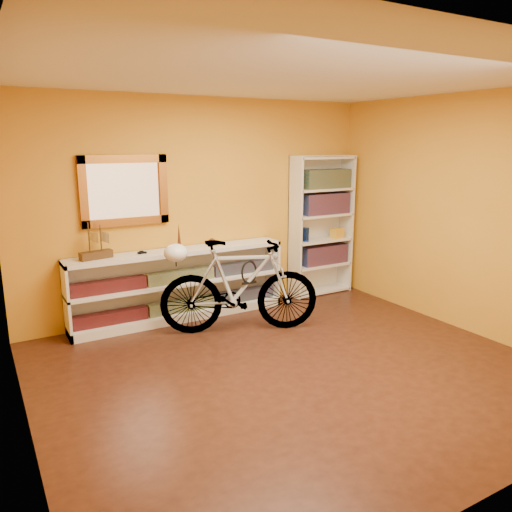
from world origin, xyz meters
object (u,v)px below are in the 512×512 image
bookcase (321,226)px  helmet (176,253)px  bicycle (240,286)px  console_unit (180,285)px

bookcase → helmet: (-2.30, -0.48, -0.03)m
bookcase → bicycle: size_ratio=1.06×
console_unit → bookcase: bookcase is taller
console_unit → bicycle: 0.83m
console_unit → helmet: size_ratio=10.11×
bicycle → helmet: size_ratio=6.94×
console_unit → bookcase: size_ratio=1.37×
console_unit → bookcase: (2.09, 0.03, 0.52)m
console_unit → bicycle: size_ratio=1.46×
bookcase → bicycle: bearing=-156.2°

